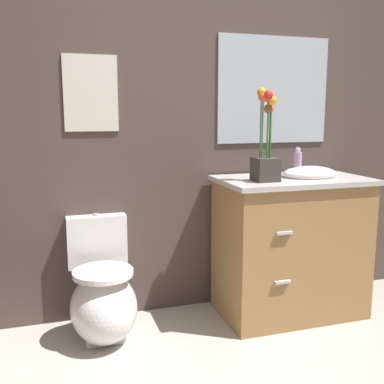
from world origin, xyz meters
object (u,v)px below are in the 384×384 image
(toilet, at_px, (103,297))
(wall_poster, at_px, (91,93))
(wall_mirror, at_px, (274,90))
(vanity_cabinet, at_px, (291,245))
(soap_bottle, at_px, (297,164))
(flower_vase, at_px, (266,150))

(toilet, height_order, wall_poster, wall_poster)
(wall_poster, height_order, wall_mirror, wall_mirror)
(toilet, relative_size, vanity_cabinet, 0.64)
(toilet, relative_size, soap_bottle, 3.85)
(flower_vase, relative_size, soap_bottle, 3.06)
(soap_bottle, height_order, wall_mirror, wall_mirror)
(soap_bottle, xyz_separation_m, wall_mirror, (-0.06, 0.25, 0.47))
(wall_mirror, bearing_deg, flower_vase, -122.07)
(flower_vase, bearing_deg, toilet, 173.96)
(toilet, xyz_separation_m, flower_vase, (0.97, -0.10, 0.84))
(soap_bottle, bearing_deg, vanity_cabinet, -139.72)
(flower_vase, distance_m, wall_poster, 1.09)
(flower_vase, bearing_deg, wall_poster, 159.13)
(flower_vase, distance_m, wall_mirror, 0.57)
(soap_bottle, bearing_deg, wall_mirror, 102.46)
(toilet, distance_m, wall_poster, 1.20)
(soap_bottle, relative_size, wall_mirror, 0.22)
(flower_vase, bearing_deg, vanity_cabinet, 18.03)
(flower_vase, distance_m, soap_bottle, 0.33)
(flower_vase, relative_size, wall_poster, 1.23)
(vanity_cabinet, height_order, soap_bottle, same)
(flower_vase, height_order, wall_mirror, wall_mirror)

